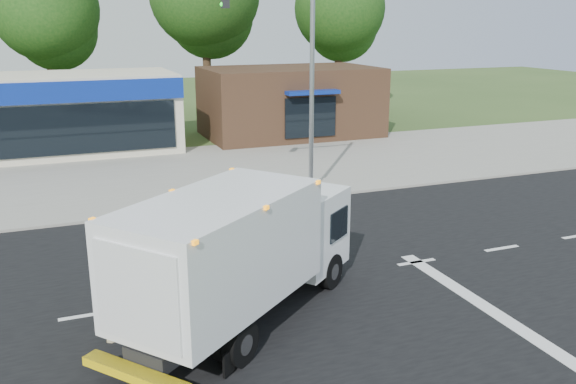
% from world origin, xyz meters
% --- Properties ---
extents(ground, '(120.00, 120.00, 0.00)m').
position_xyz_m(ground, '(0.00, 0.00, 0.00)').
color(ground, '#385123').
rests_on(ground, ground).
extents(road_asphalt, '(60.00, 14.00, 0.02)m').
position_xyz_m(road_asphalt, '(0.00, 0.00, 0.00)').
color(road_asphalt, black).
rests_on(road_asphalt, ground).
extents(sidewalk, '(60.00, 2.40, 0.12)m').
position_xyz_m(sidewalk, '(0.00, 8.20, 0.06)').
color(sidewalk, gray).
rests_on(sidewalk, ground).
extents(parking_apron, '(60.00, 9.00, 0.02)m').
position_xyz_m(parking_apron, '(0.00, 14.00, 0.01)').
color(parking_apron, gray).
rests_on(parking_apron, ground).
extents(lane_markings, '(55.20, 7.00, 0.01)m').
position_xyz_m(lane_markings, '(1.35, -1.35, 0.02)').
color(lane_markings, silver).
rests_on(lane_markings, road_asphalt).
extents(ems_box_truck, '(6.96, 6.22, 3.18)m').
position_xyz_m(ems_box_truck, '(-2.69, -1.61, 1.83)').
color(ems_box_truck, black).
rests_on(ems_box_truck, ground).
extents(emergency_worker, '(0.60, 0.69, 1.69)m').
position_xyz_m(emergency_worker, '(-5.51, -1.32, 0.84)').
color(emergency_worker, tan).
rests_on(emergency_worker, ground).
extents(brown_storefront, '(10.00, 6.70, 4.00)m').
position_xyz_m(brown_storefront, '(7.00, 19.98, 2.00)').
color(brown_storefront, '#382316').
rests_on(brown_storefront, ground).
extents(traffic_signal_pole, '(3.51, 0.25, 8.00)m').
position_xyz_m(traffic_signal_pole, '(2.35, 7.60, 4.92)').
color(traffic_signal_pole, gray).
rests_on(traffic_signal_pole, ground).
extents(background_trees, '(36.77, 7.39, 12.10)m').
position_xyz_m(background_trees, '(-0.85, 28.16, 7.38)').
color(background_trees, '#332114').
rests_on(background_trees, ground).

